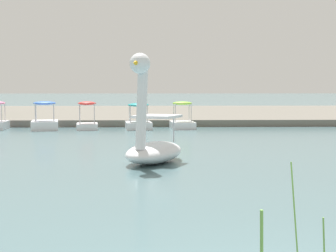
% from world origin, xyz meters
% --- Properties ---
extents(shore_bank_far, '(155.67, 25.51, 0.40)m').
position_xyz_m(shore_bank_far, '(0.00, 38.04, 0.20)').
color(shore_bank_far, '#6B665B').
rests_on(shore_bank_far, ground_plane).
extents(swan_boat, '(2.37, 3.13, 3.21)m').
position_xyz_m(swan_boat, '(-1.88, 10.73, 0.66)').
color(swan_boat, white).
rests_on(swan_boat, ground_plane).
extents(pedal_boat_lime, '(1.40, 2.28, 1.51)m').
position_xyz_m(pedal_boat_lime, '(-0.17, 24.17, 0.41)').
color(pedal_boat_lime, white).
rests_on(pedal_boat_lime, ground_plane).
extents(pedal_boat_teal, '(1.57, 2.25, 1.43)m').
position_xyz_m(pedal_boat_teal, '(-2.62, 23.91, 0.44)').
color(pedal_boat_teal, white).
rests_on(pedal_boat_teal, ground_plane).
extents(pedal_boat_red, '(1.32, 1.90, 1.52)m').
position_xyz_m(pedal_boat_red, '(-5.40, 23.67, 0.43)').
color(pedal_boat_red, white).
rests_on(pedal_boat_red, ground_plane).
extents(pedal_boat_blue, '(1.76, 2.46, 1.54)m').
position_xyz_m(pedal_boat_blue, '(-7.69, 23.65, 0.42)').
color(pedal_boat_blue, white).
rests_on(pedal_boat_blue, ground_plane).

